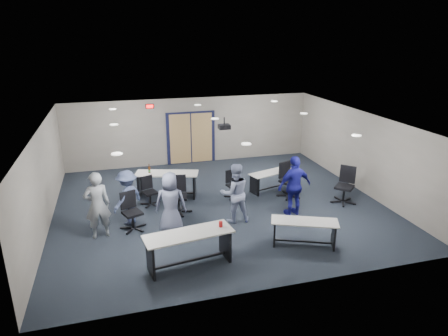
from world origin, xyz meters
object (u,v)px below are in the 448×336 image
object	(u,v)px
table_front_left	(189,243)
table_front_right	(304,229)
chair_back_d	(289,180)
table_back_left	(167,180)
person_back	(128,197)
chair_back_a	(150,191)
chair_loose_right	(345,186)
chair_loose_left	(132,212)
person_plaid	(171,203)
table_back_right	(272,178)
person_navy	(294,186)
person_gray	(97,205)
chair_back_c	(234,185)
chair_back_b	(178,195)
person_lightblue	(235,193)

from	to	relation	value
table_front_left	table_front_right	distance (m)	3.00
chair_back_d	table_back_left	bearing A→B (deg)	143.80
person_back	chair_back_a	bearing A→B (deg)	-167.45
table_back_left	chair_loose_right	distance (m)	5.73
chair_loose_left	person_plaid	distance (m)	1.14
table_back_right	person_navy	world-z (taller)	person_navy
table_front_left	table_back_left	world-z (taller)	table_back_left
chair_back_d	person_gray	bearing A→B (deg)	170.85
person_navy	person_back	size ratio (longest dim) A/B	1.15
chair_back_c	chair_loose_left	distance (m)	3.61
table_front_right	chair_back_b	bearing A→B (deg)	158.30
chair_loose_left	person_plaid	bearing A→B (deg)	-45.15
chair_back_b	person_plaid	size ratio (longest dim) A/B	0.66
chair_loose_left	person_back	xyz separation A→B (m)	(-0.08, 0.42, 0.26)
table_back_left	chair_loose_right	size ratio (longest dim) A/B	1.81
chair_loose_right	person_back	bearing A→B (deg)	-136.30
chair_back_c	person_navy	bearing A→B (deg)	-66.60
person_navy	person_back	bearing A→B (deg)	-17.07
person_navy	person_plaid	bearing A→B (deg)	-6.30
chair_back_a	chair_back_d	xyz separation A→B (m)	(4.48, -0.58, 0.12)
table_front_left	person_navy	xyz separation A→B (m)	(3.51, 1.87, 0.34)
table_front_right	person_back	distance (m)	4.92
chair_back_d	table_front_right	bearing A→B (deg)	-127.57
person_navy	chair_back_b	bearing A→B (deg)	-25.59
chair_back_b	chair_back_d	distance (m)	3.72
table_back_left	chair_back_b	size ratio (longest dim) A/B	1.89
person_gray	person_lightblue	xyz separation A→B (m)	(3.74, -0.08, -0.04)
chair_loose_left	person_plaid	xyz separation A→B (m)	(1.00, -0.44, 0.33)
table_back_left	chair_back_d	distance (m)	4.04
chair_back_b	table_back_right	bearing A→B (deg)	25.94
table_front_left	table_front_right	xyz separation A→B (m)	(2.99, 0.13, -0.11)
table_back_left	table_back_right	xyz separation A→B (m)	(3.54, -0.42, -0.12)
table_front_right	table_back_right	distance (m)	3.78
table_back_left	person_lightblue	bearing A→B (deg)	-39.03
person_lightblue	chair_back_a	bearing A→B (deg)	-38.78
person_gray	person_navy	distance (m)	5.55
chair_back_b	person_lightblue	distance (m)	1.78
person_lightblue	person_navy	bearing A→B (deg)	178.36
chair_back_b	chair_back_c	distance (m)	2.05
chair_back_b	person_gray	distance (m)	2.47
chair_loose_right	person_plaid	distance (m)	5.61
table_front_right	chair_loose_left	distance (m)	4.64
table_front_right	chair_back_d	xyz separation A→B (m)	(0.96, 3.00, 0.12)
chair_loose_left	chair_loose_right	world-z (taller)	chair_loose_right
table_back_left	chair_back_a	world-z (taller)	table_back_left
chair_back_b	chair_loose_right	world-z (taller)	chair_loose_right
person_back	chair_loose_left	bearing A→B (deg)	56.62
chair_back_d	person_back	bearing A→B (deg)	165.91
chair_loose_right	person_navy	xyz separation A→B (m)	(-1.91, -0.33, 0.32)
chair_loose_left	person_lightblue	world-z (taller)	person_lightblue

